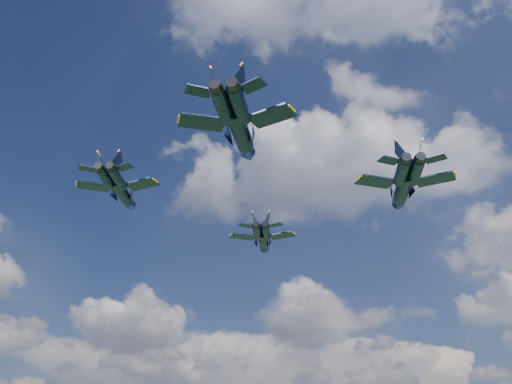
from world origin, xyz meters
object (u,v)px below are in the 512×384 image
at_px(jet_lead, 263,241).
at_px(jet_left, 123,192).
at_px(jet_right, 402,189).
at_px(jet_slot, 241,132).

distance_m(jet_lead, jet_left, 27.26).
relative_size(jet_lead, jet_right, 0.85).
bearing_deg(jet_lead, jet_slot, -90.39).
height_order(jet_left, jet_right, jet_left).
relative_size(jet_left, jet_slot, 0.94).
height_order(jet_lead, jet_right, jet_lead).
xyz_separation_m(jet_lead, jet_right, (25.23, -15.82, -1.06)).
height_order(jet_right, jet_slot, jet_right).
xyz_separation_m(jet_left, jet_right, (40.42, 6.77, -2.39)).
height_order(jet_left, jet_slot, jet_left).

